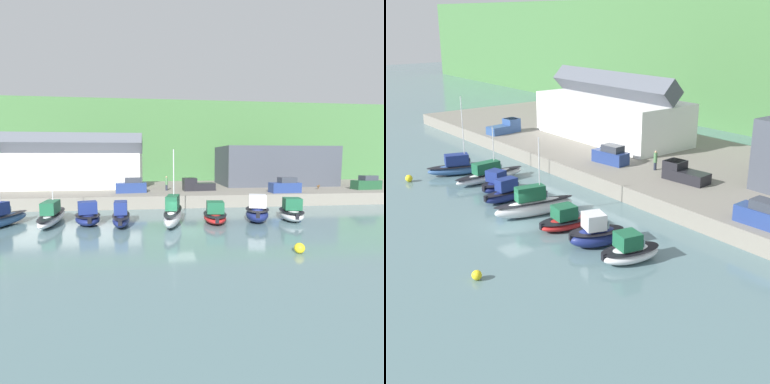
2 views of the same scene
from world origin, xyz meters
The scene contains 18 objects.
ground_plane centered at (0.00, 0.00, 0.00)m, with size 320.00×320.00×0.00m, color slate.
quay_promenade centered at (0.00, 23.69, 0.82)m, with size 96.90×24.40×1.64m.
harbor_clubhouse centered at (-15.37, 24.69, 4.87)m, with size 22.14×9.70×8.98m.
moored_boat_0 centered at (-17.11, 3.06, 0.88)m, with size 4.09×7.87×8.98m.
moored_boat_1 centered at (-12.57, 4.41, 0.82)m, with size 2.44×8.78×6.07m.
moored_boat_2 centered at (-8.91, 3.38, 0.84)m, with size 3.47×4.72×2.33m.
moored_boat_3 centered at (-5.64, 2.80, 0.85)m, with size 2.11×5.96×2.37m.
moored_boat_4 centered at (-0.58, 2.49, 1.09)m, with size 2.91×7.97×7.36m.
moored_boat_5 centered at (3.71, 3.04, 0.76)m, with size 2.92×5.53×2.14m.
moored_boat_6 centered at (8.08, 2.77, 1.04)m, with size 3.64×5.15×2.81m.
moored_boat_7 centered at (11.88, 2.93, 0.86)m, with size 3.27×5.24×2.39m.
parked_car_0 centered at (15.95, 13.50, 2.56)m, with size 4.27×1.98×2.16m.
parked_car_1 centered at (-5.59, 16.18, 2.56)m, with size 4.40×2.33×2.16m.
pickup_truck_0 centered at (3.81, 17.66, 2.46)m, with size 4.91×2.45×1.90m.
pickup_truck_1 centered at (-27.07, 15.15, 2.46)m, with size 2.48×4.92×1.90m.
person_on_quay centered at (-0.57, 18.18, 2.74)m, with size 0.40×0.40×2.14m.
mooring_buoy_0 centered at (7.48, -7.56, 0.36)m, with size 0.73×0.73×0.73m.
mooring_buoy_1 centered at (-17.88, -2.75, 0.40)m, with size 0.80×0.80×0.80m.
Camera 2 is at (38.47, -22.48, 17.81)m, focal length 50.00 mm.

